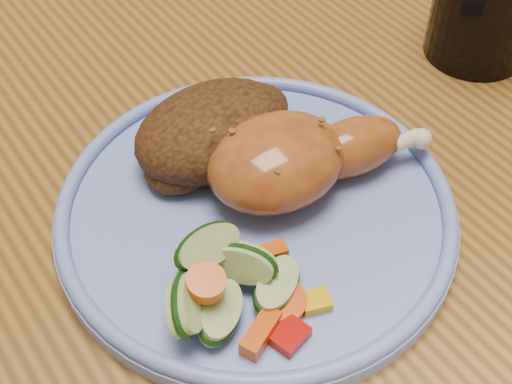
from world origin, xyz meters
TOP-DOWN VIEW (x-y plane):
  - dining_table at (0.00, 0.00)m, footprint 0.90×1.40m
  - plate at (-0.09, -0.15)m, footprint 0.26×0.26m
  - plate_rim at (-0.09, -0.15)m, footprint 0.26×0.26m
  - chicken_leg at (-0.06, -0.14)m, footprint 0.15×0.08m
  - rice_pilaf at (-0.09, -0.09)m, footprint 0.12×0.08m
  - vegetable_pile at (-0.15, -0.20)m, footprint 0.10×0.09m

SIDE VIEW (x-z plane):
  - dining_table at x=0.00m, z-range 0.29..1.04m
  - plate at x=-0.09m, z-range 0.75..0.76m
  - plate_rim at x=-0.09m, z-range 0.76..0.77m
  - vegetable_pile at x=-0.15m, z-range 0.75..0.80m
  - rice_pilaf at x=-0.09m, z-range 0.76..0.81m
  - chicken_leg at x=-0.06m, z-range 0.76..0.81m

